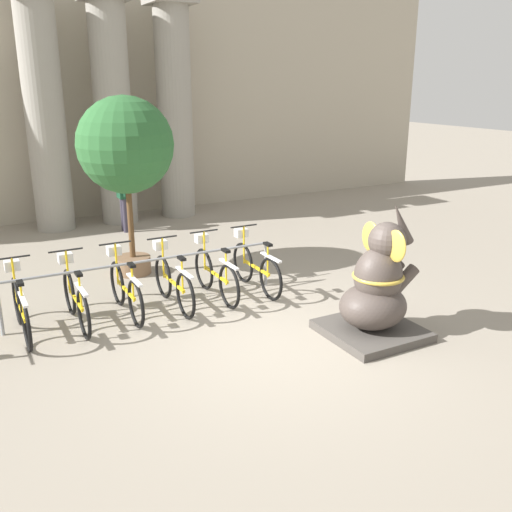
{
  "coord_description": "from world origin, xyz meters",
  "views": [
    {
      "loc": [
        -3.56,
        -5.96,
        3.35
      ],
      "look_at": [
        0.03,
        0.68,
        1.0
      ],
      "focal_mm": 40.0,
      "sensor_mm": 36.0,
      "label": 1
    }
  ],
  "objects_px": {
    "bicycle_3": "(173,281)",
    "person_pedestrian": "(122,191)",
    "potted_tree": "(126,148)",
    "bicycle_2": "(125,288)",
    "bicycle_5": "(255,266)",
    "bicycle_0": "(21,307)",
    "bicycle_4": "(215,273)",
    "bicycle_1": "(75,298)",
    "elephant_statue": "(377,291)"
  },
  "relations": [
    {
      "from": "bicycle_5",
      "to": "bicycle_4",
      "type": "bearing_deg",
      "value": 179.76
    },
    {
      "from": "person_pedestrian",
      "to": "bicycle_0",
      "type": "bearing_deg",
      "value": -120.15
    },
    {
      "from": "potted_tree",
      "to": "bicycle_4",
      "type": "bearing_deg",
      "value": -65.76
    },
    {
      "from": "bicycle_2",
      "to": "person_pedestrian",
      "type": "relative_size",
      "value": 1.03
    },
    {
      "from": "bicycle_0",
      "to": "bicycle_5",
      "type": "relative_size",
      "value": 1.0
    },
    {
      "from": "elephant_statue",
      "to": "potted_tree",
      "type": "height_order",
      "value": "potted_tree"
    },
    {
      "from": "bicycle_0",
      "to": "bicycle_3",
      "type": "height_order",
      "value": "same"
    },
    {
      "from": "bicycle_3",
      "to": "bicycle_4",
      "type": "xyz_separation_m",
      "value": [
        0.72,
        0.05,
        0.0
      ]
    },
    {
      "from": "bicycle_0",
      "to": "elephant_statue",
      "type": "relative_size",
      "value": 0.89
    },
    {
      "from": "elephant_statue",
      "to": "potted_tree",
      "type": "xyz_separation_m",
      "value": [
        -2.14,
        4.08,
        1.6
      ]
    },
    {
      "from": "bicycle_4",
      "to": "elephant_statue",
      "type": "height_order",
      "value": "elephant_statue"
    },
    {
      "from": "bicycle_1",
      "to": "bicycle_2",
      "type": "height_order",
      "value": "same"
    },
    {
      "from": "potted_tree",
      "to": "elephant_statue",
      "type": "bearing_deg",
      "value": -62.31
    },
    {
      "from": "bicycle_3",
      "to": "bicycle_4",
      "type": "height_order",
      "value": "same"
    },
    {
      "from": "bicycle_1",
      "to": "bicycle_2",
      "type": "relative_size",
      "value": 1.0
    },
    {
      "from": "bicycle_3",
      "to": "person_pedestrian",
      "type": "distance_m",
      "value": 4.87
    },
    {
      "from": "bicycle_3",
      "to": "bicycle_5",
      "type": "height_order",
      "value": "same"
    },
    {
      "from": "person_pedestrian",
      "to": "potted_tree",
      "type": "xyz_separation_m",
      "value": [
        -0.69,
        -2.97,
        1.28
      ]
    },
    {
      "from": "bicycle_2",
      "to": "bicycle_5",
      "type": "bearing_deg",
      "value": 0.05
    },
    {
      "from": "bicycle_2",
      "to": "bicycle_5",
      "type": "height_order",
      "value": "same"
    },
    {
      "from": "bicycle_1",
      "to": "bicycle_2",
      "type": "xyz_separation_m",
      "value": [
        0.72,
        0.03,
        0.0
      ]
    },
    {
      "from": "bicycle_2",
      "to": "potted_tree",
      "type": "relative_size",
      "value": 0.53
    },
    {
      "from": "person_pedestrian",
      "to": "bicycle_1",
      "type": "bearing_deg",
      "value": -113.3
    },
    {
      "from": "bicycle_0",
      "to": "bicycle_4",
      "type": "bearing_deg",
      "value": 0.93
    },
    {
      "from": "bicycle_2",
      "to": "bicycle_1",
      "type": "bearing_deg",
      "value": -177.36
    },
    {
      "from": "bicycle_0",
      "to": "potted_tree",
      "type": "height_order",
      "value": "potted_tree"
    },
    {
      "from": "bicycle_3",
      "to": "person_pedestrian",
      "type": "xyz_separation_m",
      "value": [
        0.61,
        4.8,
        0.54
      ]
    },
    {
      "from": "bicycle_3",
      "to": "potted_tree",
      "type": "relative_size",
      "value": 0.53
    },
    {
      "from": "potted_tree",
      "to": "person_pedestrian",
      "type": "bearing_deg",
      "value": 76.85
    },
    {
      "from": "bicycle_1",
      "to": "bicycle_5",
      "type": "distance_m",
      "value": 2.9
    },
    {
      "from": "bicycle_1",
      "to": "person_pedestrian",
      "type": "relative_size",
      "value": 1.03
    },
    {
      "from": "bicycle_2",
      "to": "elephant_statue",
      "type": "height_order",
      "value": "elephant_statue"
    },
    {
      "from": "elephant_statue",
      "to": "bicycle_0",
      "type": "bearing_deg",
      "value": 152.01
    },
    {
      "from": "elephant_statue",
      "to": "potted_tree",
      "type": "distance_m",
      "value": 4.88
    },
    {
      "from": "bicycle_1",
      "to": "bicycle_3",
      "type": "bearing_deg",
      "value": -0.31
    },
    {
      "from": "bicycle_0",
      "to": "elephant_statue",
      "type": "bearing_deg",
      "value": -27.99
    },
    {
      "from": "bicycle_4",
      "to": "potted_tree",
      "type": "relative_size",
      "value": 0.53
    },
    {
      "from": "bicycle_2",
      "to": "bicycle_3",
      "type": "distance_m",
      "value": 0.73
    },
    {
      "from": "bicycle_0",
      "to": "bicycle_4",
      "type": "xyz_separation_m",
      "value": [
        2.9,
        0.05,
        0.0
      ]
    },
    {
      "from": "bicycle_1",
      "to": "bicycle_5",
      "type": "height_order",
      "value": "same"
    },
    {
      "from": "bicycle_3",
      "to": "person_pedestrian",
      "type": "bearing_deg",
      "value": 82.7
    },
    {
      "from": "bicycle_4",
      "to": "person_pedestrian",
      "type": "xyz_separation_m",
      "value": [
        -0.11,
        4.75,
        0.54
      ]
    },
    {
      "from": "bicycle_2",
      "to": "bicycle_4",
      "type": "height_order",
      "value": "same"
    },
    {
      "from": "bicycle_1",
      "to": "bicycle_3",
      "type": "relative_size",
      "value": 1.0
    },
    {
      "from": "bicycle_1",
      "to": "bicycle_4",
      "type": "height_order",
      "value": "same"
    },
    {
      "from": "bicycle_1",
      "to": "elephant_statue",
      "type": "distance_m",
      "value": 4.18
    },
    {
      "from": "bicycle_0",
      "to": "bicycle_1",
      "type": "bearing_deg",
      "value": 0.7
    },
    {
      "from": "bicycle_4",
      "to": "person_pedestrian",
      "type": "height_order",
      "value": "person_pedestrian"
    },
    {
      "from": "bicycle_5",
      "to": "elephant_statue",
      "type": "height_order",
      "value": "elephant_statue"
    },
    {
      "from": "bicycle_0",
      "to": "elephant_statue",
      "type": "distance_m",
      "value": 4.8
    }
  ]
}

